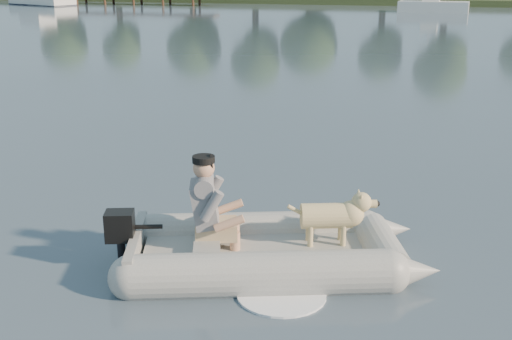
% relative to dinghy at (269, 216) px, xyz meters
% --- Properties ---
extents(water, '(160.00, 160.00, 0.00)m').
position_rel_dinghy_xyz_m(water, '(-0.70, -0.34, -0.64)').
color(water, slate).
rests_on(water, ground).
extents(shore_bank, '(160.00, 12.00, 0.70)m').
position_rel_dinghy_xyz_m(shore_bank, '(-0.70, 61.66, -0.39)').
color(shore_bank, '#47512D').
rests_on(shore_bank, water).
extents(dinghy, '(6.11, 5.34, 1.48)m').
position_rel_dinghy_xyz_m(dinghy, '(0.00, 0.00, 0.00)').
color(dinghy, gray).
rests_on(dinghy, water).
extents(man, '(0.95, 0.88, 1.16)m').
position_rel_dinghy_xyz_m(man, '(-0.73, -0.18, 0.20)').
color(man, slate).
rests_on(man, dinghy).
extents(dog, '(1.07, 0.65, 0.67)m').
position_rel_dinghy_xyz_m(dog, '(0.65, 0.27, -0.08)').
color(dog, tan).
rests_on(dog, dinghy).
extents(outboard_motor, '(0.52, 0.43, 0.85)m').
position_rel_dinghy_xyz_m(outboard_motor, '(-1.70, -0.55, -0.31)').
color(outboard_motor, black).
rests_on(outboard_motor, dinghy).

